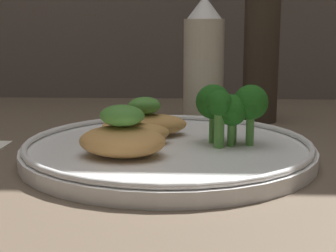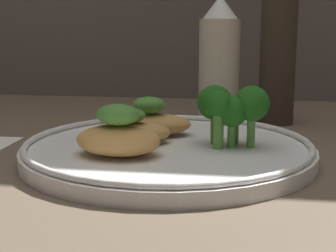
{
  "view_description": "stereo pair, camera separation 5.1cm",
  "coord_description": "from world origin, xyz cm",
  "px_view_note": "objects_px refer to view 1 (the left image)",
  "views": [
    {
      "loc": [
        2.38,
        -50.33,
        13.6
      ],
      "look_at": [
        0.0,
        0.0,
        3.4
      ],
      "focal_mm": 55.0,
      "sensor_mm": 36.0,
      "label": 1
    },
    {
      "loc": [
        7.49,
        -49.83,
        13.6
      ],
      "look_at": [
        0.0,
        0.0,
        3.4
      ],
      "focal_mm": 55.0,
      "sensor_mm": 36.0,
      "label": 2
    }
  ],
  "objects_px": {
    "broccoli_bunch": "(230,106)",
    "pepper_grinder": "(261,55)",
    "plate": "(168,149)",
    "sauce_bottle": "(204,62)"
  },
  "relations": [
    {
      "from": "plate",
      "to": "pepper_grinder",
      "type": "distance_m",
      "value": 0.25
    },
    {
      "from": "broccoli_bunch",
      "to": "sauce_bottle",
      "type": "xyz_separation_m",
      "value": [
        -0.02,
        0.2,
        0.03
      ]
    },
    {
      "from": "broccoli_bunch",
      "to": "sauce_bottle",
      "type": "height_order",
      "value": "sauce_bottle"
    },
    {
      "from": "pepper_grinder",
      "to": "broccoli_bunch",
      "type": "bearing_deg",
      "value": -105.3
    },
    {
      "from": "sauce_bottle",
      "to": "pepper_grinder",
      "type": "height_order",
      "value": "pepper_grinder"
    },
    {
      "from": "broccoli_bunch",
      "to": "pepper_grinder",
      "type": "height_order",
      "value": "pepper_grinder"
    },
    {
      "from": "broccoli_bunch",
      "to": "pepper_grinder",
      "type": "bearing_deg",
      "value": 74.7
    },
    {
      "from": "plate",
      "to": "sauce_bottle",
      "type": "distance_m",
      "value": 0.22
    },
    {
      "from": "plate",
      "to": "pepper_grinder",
      "type": "relative_size",
      "value": 1.46
    },
    {
      "from": "plate",
      "to": "sauce_bottle",
      "type": "relative_size",
      "value": 1.72
    }
  ]
}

